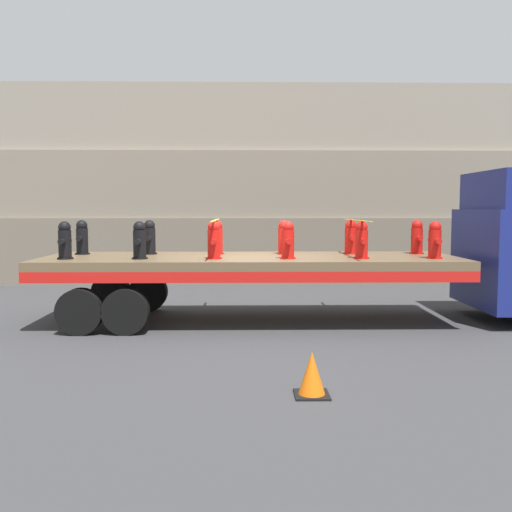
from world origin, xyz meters
TOP-DOWN VIEW (x-y plane):
  - ground_plane at (0.00, 0.00)m, footprint 120.00×120.00m
  - rock_cliff at (0.00, 7.06)m, footprint 60.00×3.30m
  - flatbed_trailer at (-0.48, 0.00)m, footprint 8.25×2.69m
  - fire_hydrant_black_near_0 at (-3.53, -0.57)m, footprint 0.30×0.54m
  - fire_hydrant_black_far_0 at (-3.53, 0.57)m, footprint 0.30×0.54m
  - fire_hydrant_black_near_1 at (-2.12, -0.57)m, footprint 0.30×0.54m
  - fire_hydrant_black_far_1 at (-2.12, 0.57)m, footprint 0.30×0.54m
  - fire_hydrant_red_near_2 at (-0.71, -0.57)m, footprint 0.30×0.54m
  - fire_hydrant_red_far_2 at (-0.71, 0.57)m, footprint 0.30×0.54m
  - fire_hydrant_red_near_3 at (0.71, -0.57)m, footprint 0.30×0.54m
  - fire_hydrant_red_far_3 at (0.71, 0.57)m, footprint 0.30×0.54m
  - fire_hydrant_red_near_4 at (2.12, -0.57)m, footprint 0.30×0.54m
  - fire_hydrant_red_far_4 at (2.12, 0.57)m, footprint 0.30×0.54m
  - fire_hydrant_red_near_5 at (3.53, -0.57)m, footprint 0.30×0.54m
  - fire_hydrant_red_far_5 at (3.53, 0.57)m, footprint 0.30×0.54m
  - cargo_strap_rear at (-0.71, 0.00)m, footprint 0.05×2.80m
  - cargo_strap_middle at (2.12, 0.00)m, footprint 0.05×2.80m
  - traffic_cone at (0.70, -4.66)m, footprint 0.42×0.42m

SIDE VIEW (x-z plane):
  - ground_plane at x=0.00m, z-range 0.00..0.00m
  - traffic_cone at x=0.70m, z-range -0.01..0.53m
  - flatbed_trailer at x=-0.48m, z-range 0.42..1.73m
  - fire_hydrant_black_near_0 at x=-3.53m, z-range 1.30..2.02m
  - fire_hydrant_black_far_0 at x=-3.53m, z-range 1.30..2.02m
  - fire_hydrant_black_near_1 at x=-2.12m, z-range 1.30..2.02m
  - fire_hydrant_black_far_1 at x=-2.12m, z-range 1.30..2.02m
  - fire_hydrant_red_near_2 at x=-0.71m, z-range 1.30..2.02m
  - fire_hydrant_red_far_2 at x=-0.71m, z-range 1.30..2.02m
  - fire_hydrant_red_near_3 at x=0.71m, z-range 1.30..2.02m
  - fire_hydrant_red_far_3 at x=0.71m, z-range 1.30..2.02m
  - fire_hydrant_red_near_4 at x=2.12m, z-range 1.30..2.02m
  - fire_hydrant_red_far_4 at x=2.12m, z-range 1.30..2.02m
  - fire_hydrant_red_near_5 at x=3.53m, z-range 1.30..2.02m
  - fire_hydrant_red_far_5 at x=3.53m, z-range 1.30..2.02m
  - cargo_strap_rear at x=-0.71m, z-range 2.03..2.05m
  - cargo_strap_middle at x=2.12m, z-range 2.03..2.05m
  - rock_cliff at x=0.00m, z-range 0.00..5.99m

